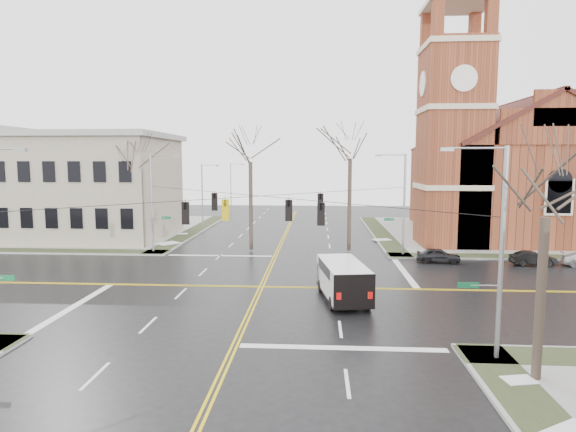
# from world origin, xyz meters

# --- Properties ---
(ground) EXTENTS (120.00, 120.00, 0.00)m
(ground) POSITION_xyz_m (0.00, 0.00, 0.00)
(ground) COLOR black
(ground) RESTS_ON ground
(sidewalks) EXTENTS (80.00, 80.00, 0.17)m
(sidewalks) POSITION_xyz_m (0.00, 0.00, 0.08)
(sidewalks) COLOR gray
(sidewalks) RESTS_ON ground
(road_markings) EXTENTS (100.00, 100.00, 0.01)m
(road_markings) POSITION_xyz_m (0.00, 0.00, 0.01)
(road_markings) COLOR gold
(road_markings) RESTS_ON ground
(church) EXTENTS (24.28, 27.48, 27.50)m
(church) POSITION_xyz_m (24.76, 24.78, 8.43)
(church) COLOR brown
(church) RESTS_ON ground
(civic_building_a) EXTENTS (18.00, 14.00, 11.00)m
(civic_building_a) POSITION_xyz_m (-22.00, 20.00, 5.50)
(civic_building_a) COLOR gray
(civic_building_a) RESTS_ON ground
(signal_pole_ne) EXTENTS (2.75, 0.22, 9.00)m
(signal_pole_ne) POSITION_xyz_m (11.32, 11.50, 4.95)
(signal_pole_ne) COLOR gray
(signal_pole_ne) RESTS_ON ground
(signal_pole_nw) EXTENTS (2.75, 0.22, 9.00)m
(signal_pole_nw) POSITION_xyz_m (-11.32, 11.50, 4.95)
(signal_pole_nw) COLOR gray
(signal_pole_nw) RESTS_ON ground
(signal_pole_se) EXTENTS (2.75, 0.22, 9.00)m
(signal_pole_se) POSITION_xyz_m (11.32, -11.50, 4.95)
(signal_pole_se) COLOR gray
(signal_pole_se) RESTS_ON ground
(span_wires) EXTENTS (23.02, 23.02, 0.03)m
(span_wires) POSITION_xyz_m (0.00, 0.00, 6.20)
(span_wires) COLOR black
(span_wires) RESTS_ON ground
(traffic_signals) EXTENTS (8.21, 8.26, 1.30)m
(traffic_signals) POSITION_xyz_m (-0.00, -0.67, 5.45)
(traffic_signals) COLOR black
(traffic_signals) RESTS_ON ground
(streetlight_north_a) EXTENTS (2.30, 0.20, 8.00)m
(streetlight_north_a) POSITION_xyz_m (-10.65, 28.00, 4.47)
(streetlight_north_a) COLOR gray
(streetlight_north_a) RESTS_ON ground
(streetlight_north_b) EXTENTS (2.30, 0.20, 8.00)m
(streetlight_north_b) POSITION_xyz_m (-10.65, 48.00, 4.47)
(streetlight_north_b) COLOR gray
(streetlight_north_b) RESTS_ON ground
(cargo_van) EXTENTS (3.30, 6.38, 2.31)m
(cargo_van) POSITION_xyz_m (5.34, -2.53, 1.37)
(cargo_van) COLOR white
(cargo_van) RESTS_ON ground
(parked_car_a) EXTENTS (3.78, 1.99, 1.23)m
(parked_car_a) POSITION_xyz_m (13.97, 8.75, 0.61)
(parked_car_a) COLOR black
(parked_car_a) RESTS_ON ground
(parked_car_b) EXTENTS (3.58, 1.36, 1.17)m
(parked_car_b) POSITION_xyz_m (21.46, 8.09, 0.58)
(parked_car_b) COLOR black
(parked_car_b) RESTS_ON ground
(tree_nw_far) EXTENTS (4.00, 4.00, 11.39)m
(tree_nw_far) POSITION_xyz_m (-13.15, 13.32, 8.25)
(tree_nw_far) COLOR #362B22
(tree_nw_far) RESTS_ON ground
(tree_nw_near) EXTENTS (4.00, 4.00, 12.42)m
(tree_nw_near) POSITION_xyz_m (-2.48, 12.82, 8.98)
(tree_nw_near) COLOR #362B22
(tree_nw_near) RESTS_ON ground
(tree_ne) EXTENTS (4.00, 4.00, 12.91)m
(tree_ne) POSITION_xyz_m (6.74, 13.07, 9.33)
(tree_ne) COLOR #362B22
(tree_ne) RESTS_ON ground
(tree_se) EXTENTS (4.00, 4.00, 9.42)m
(tree_se) POSITION_xyz_m (12.30, -13.41, 6.85)
(tree_se) COLOR #362B22
(tree_se) RESTS_ON ground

